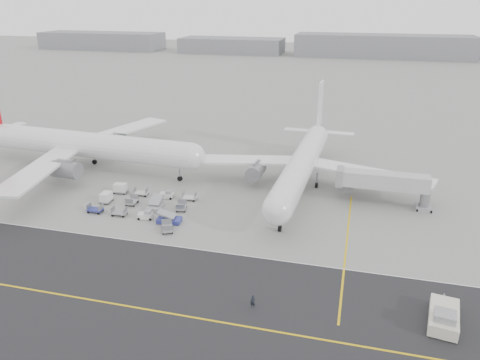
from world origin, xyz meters
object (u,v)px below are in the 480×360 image
(jet_bridge, at_px, (384,182))
(ground_crew_a, at_px, (253,301))
(airliner_b, at_px, (303,163))
(pushback_tug, at_px, (444,317))
(airliner_a, at_px, (84,145))

(jet_bridge, bearing_deg, ground_crew_a, -113.90)
(airliner_b, bearing_deg, pushback_tug, -58.13)
(jet_bridge, xyz_separation_m, ground_crew_a, (-16.28, -36.35, -3.71))
(airliner_a, bearing_deg, ground_crew_a, -125.95)
(jet_bridge, bearing_deg, airliner_a, 176.96)
(airliner_a, xyz_separation_m, airliner_b, (48.65, 1.92, -0.62))
(jet_bridge, relative_size, ground_crew_a, 9.39)
(jet_bridge, bearing_deg, pushback_tug, -78.87)
(airliner_a, distance_m, ground_crew_a, 62.82)
(airliner_a, xyz_separation_m, pushback_tug, (70.93, -37.36, -4.74))
(airliner_b, bearing_deg, jet_bridge, -17.22)
(airliner_b, bearing_deg, ground_crew_a, -88.36)
(airliner_b, relative_size, ground_crew_a, 27.80)
(ground_crew_a, bearing_deg, jet_bridge, 73.04)
(airliner_b, relative_size, pushback_tug, 5.68)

